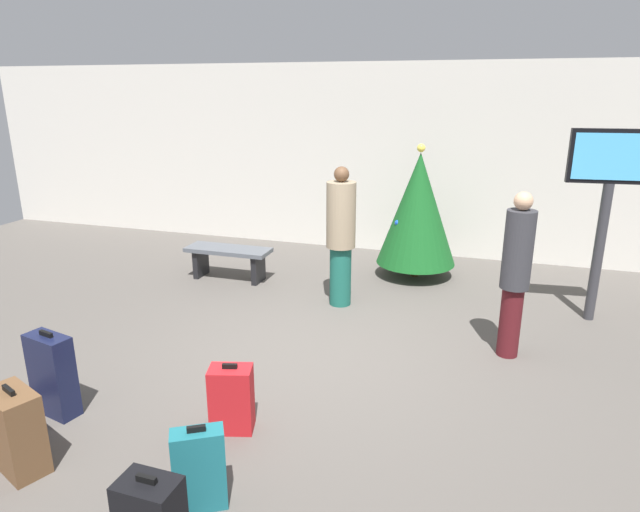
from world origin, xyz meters
TOP-DOWN VIEW (x-y plane):
  - ground_plane at (0.00, 0.00)m, footprint 16.00×16.00m
  - back_wall at (0.00, 4.25)m, footprint 16.00×0.20m
  - holiday_tree at (0.67, 2.95)m, footprint 1.17×1.17m
  - flight_info_kiosk at (2.95, 1.97)m, footprint 0.96×0.18m
  - waiting_bench at (-1.95, 1.98)m, footprint 1.26×0.44m
  - traveller_0 at (1.98, 0.67)m, footprint 0.36×0.36m
  - traveller_1 at (-0.11, 1.52)m, footprint 0.46×0.46m
  - suitcase_0 at (-1.51, -2.35)m, footprint 0.51×0.41m
  - suitcase_1 at (-0.03, -2.29)m, footprint 0.38×0.32m
  - suitcase_2 at (-1.80, -1.67)m, footprint 0.45×0.28m
  - suitcase_4 at (-0.22, -1.42)m, footprint 0.40×0.31m

SIDE VIEW (x-z plane):
  - ground_plane at x=0.00m, z-range 0.00..0.00m
  - suitcase_4 at x=-0.22m, z-range -0.02..0.58m
  - suitcase_1 at x=-0.03m, z-range -0.02..0.61m
  - suitcase_0 at x=-1.51m, z-range -0.02..0.66m
  - waiting_bench at x=-1.95m, z-range 0.11..0.59m
  - suitcase_2 at x=-1.80m, z-range -0.02..0.76m
  - traveller_0 at x=1.98m, z-range 0.06..1.82m
  - traveller_1 at x=-0.11m, z-range 0.05..1.86m
  - holiday_tree at x=0.67m, z-range 0.05..2.02m
  - back_wall at x=0.00m, z-range 0.00..3.15m
  - flight_info_kiosk at x=2.95m, z-range 0.48..2.77m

